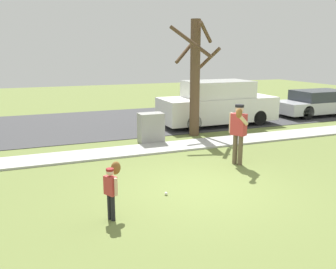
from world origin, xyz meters
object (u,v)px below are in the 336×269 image
object	(u,v)px
parked_van_white	(217,104)
parked_sedan_silver	(319,103)
person_child	(112,184)
street_tree_near	(195,75)
person_adult	(238,128)
utility_cabinet	(151,128)
baseball	(166,194)

from	to	relation	value
parked_van_white	parked_sedan_silver	distance (m)	5.91
person_child	street_tree_near	xyz separation A→B (m)	(4.49, 5.79, 1.59)
person_adult	parked_van_white	distance (m)	5.76
person_adult	street_tree_near	distance (m)	4.00
street_tree_near	parked_sedan_silver	world-z (taller)	street_tree_near
parked_van_white	street_tree_near	bearing A→B (deg)	39.64
person_child	parked_sedan_silver	bearing A→B (deg)	4.38
person_adult	person_child	distance (m)	4.49
utility_cabinet	person_child	bearing A→B (deg)	-116.05
utility_cabinet	parked_sedan_silver	bearing A→B (deg)	13.27
baseball	parked_van_white	xyz separation A→B (m)	(4.96, 6.62, 0.87)
person_child	parked_van_white	distance (m)	9.64
person_adult	utility_cabinet	world-z (taller)	person_adult
baseball	street_tree_near	size ratio (longest dim) A/B	0.02
utility_cabinet	parked_sedan_silver	size ratio (longest dim) A/B	0.23
baseball	person_adult	bearing A→B (deg)	26.74
person_child	parked_van_white	size ratio (longest dim) A/B	0.21
parked_sedan_silver	utility_cabinet	bearing A→B (deg)	13.27
person_child	person_adult	bearing A→B (deg)	-0.70
baseball	parked_sedan_silver	xyz separation A→B (m)	(10.86, 6.88, 0.58)
utility_cabinet	parked_van_white	distance (m)	4.25
person_adult	person_child	world-z (taller)	person_adult
street_tree_near	person_child	bearing A→B (deg)	-127.80
person_adult	parked_sedan_silver	size ratio (longest dim) A/B	0.37
person_child	street_tree_near	world-z (taller)	street_tree_near
person_adult	parked_van_white	xyz separation A→B (m)	(2.30, 5.28, -0.16)
parked_sedan_silver	person_adult	bearing A→B (deg)	34.04
person_child	baseball	size ratio (longest dim) A/B	14.23
person_adult	baseball	world-z (taller)	person_adult
parked_van_white	parked_sedan_silver	world-z (taller)	parked_van_white
baseball	parked_sedan_silver	world-z (taller)	parked_sedan_silver
utility_cabinet	parked_sedan_silver	world-z (taller)	parked_sedan_silver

